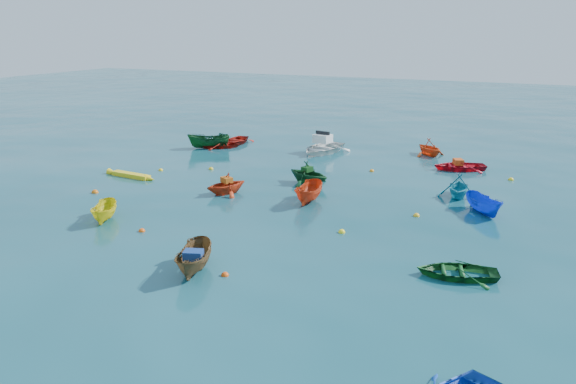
% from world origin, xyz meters
% --- Properties ---
extents(ground, '(160.00, 160.00, 0.00)m').
position_xyz_m(ground, '(0.00, 0.00, 0.00)').
color(ground, '#0A3D49').
rests_on(ground, ground).
extents(sampan_brown_mid, '(2.06, 3.18, 1.15)m').
position_xyz_m(sampan_brown_mid, '(0.73, -5.02, 0.00)').
color(sampan_brown_mid, brown).
rests_on(sampan_brown_mid, ground).
extents(dinghy_orange_w, '(2.98, 3.13, 1.28)m').
position_xyz_m(dinghy_orange_w, '(-3.58, 4.49, 0.00)').
color(dinghy_orange_w, red).
rests_on(dinghy_orange_w, ground).
extents(sampan_yellow_mid, '(2.07, 2.73, 1.00)m').
position_xyz_m(sampan_yellow_mid, '(-6.56, -1.86, 0.00)').
color(sampan_yellow_mid, yellow).
rests_on(sampan_yellow_mid, ground).
extents(dinghy_green_e, '(3.42, 2.82, 0.62)m').
position_xyz_m(dinghy_green_e, '(9.87, -1.26, 0.00)').
color(dinghy_green_e, '#13521F').
rests_on(dinghy_green_e, ground).
extents(dinghy_cyan_se, '(2.53, 2.84, 1.36)m').
position_xyz_m(dinghy_cyan_se, '(8.30, 9.33, 0.00)').
color(dinghy_cyan_se, teal).
rests_on(dinghy_cyan_se, ground).
extents(dinghy_red_nw, '(3.48, 3.21, 0.59)m').
position_xyz_m(dinghy_red_nw, '(-10.35, 15.09, 0.00)').
color(dinghy_red_nw, '#A7180D').
rests_on(dinghy_red_nw, ground).
extents(sampan_orange_n, '(1.40, 3.08, 1.15)m').
position_xyz_m(sampan_orange_n, '(1.24, 4.99, 0.00)').
color(sampan_orange_n, red).
rests_on(sampan_orange_n, ground).
extents(dinghy_green_n, '(3.41, 3.16, 1.47)m').
position_xyz_m(dinghy_green_n, '(-0.21, 8.33, 0.00)').
color(dinghy_green_n, '#0F421D').
rests_on(dinghy_green_n, ground).
extents(dinghy_red_ne, '(4.06, 3.60, 0.70)m').
position_xyz_m(dinghy_red_ne, '(7.42, 15.66, 0.00)').
color(dinghy_red_ne, red).
rests_on(dinghy_red_ne, ground).
extents(sampan_blue_far, '(2.51, 2.81, 1.06)m').
position_xyz_m(sampan_blue_far, '(9.90, 6.90, 0.00)').
color(sampan_blue_far, '#1039CE').
rests_on(sampan_blue_far, ground).
extents(dinghy_red_far, '(2.78, 3.57, 0.68)m').
position_xyz_m(dinghy_red_far, '(-10.16, 16.97, 0.00)').
color(dinghy_red_far, '#AB170E').
rests_on(dinghy_red_far, ground).
extents(dinghy_orange_far, '(3.37, 3.35, 1.35)m').
position_xyz_m(dinghy_orange_far, '(4.76, 19.15, 0.00)').
color(dinghy_orange_far, '#EA4A16').
rests_on(dinghy_orange_far, ground).
extents(sampan_green_far, '(3.32, 2.80, 1.24)m').
position_xyz_m(sampan_green_far, '(-11.15, 14.54, 0.00)').
color(sampan_green_far, '#0F431C').
rests_on(sampan_green_far, ground).
extents(kayak_yellow, '(3.56, 0.80, 0.35)m').
position_xyz_m(kayak_yellow, '(-10.81, 5.08, 0.00)').
color(kayak_yellow, yellow).
rests_on(kayak_yellow, ground).
extents(motorboat_white, '(3.90, 4.90, 1.51)m').
position_xyz_m(motorboat_white, '(-2.63, 16.78, 0.00)').
color(motorboat_white, white).
rests_on(motorboat_white, ground).
extents(tarp_blue_a, '(0.84, 0.74, 0.34)m').
position_xyz_m(tarp_blue_a, '(0.78, -5.16, 0.75)').
color(tarp_blue_a, navy).
rests_on(tarp_blue_a, sampan_brown_mid).
extents(tarp_orange_a, '(0.77, 0.70, 0.30)m').
position_xyz_m(tarp_orange_a, '(-3.56, 4.54, 0.79)').
color(tarp_orange_a, '#C15613').
rests_on(tarp_orange_a, dinghy_orange_w).
extents(tarp_green_b, '(0.63, 0.72, 0.29)m').
position_xyz_m(tarp_green_b, '(-0.30, 8.36, 0.88)').
color(tarp_green_b, '#104013').
rests_on(tarp_green_b, dinghy_green_n).
extents(tarp_orange_b, '(0.82, 0.91, 0.36)m').
position_xyz_m(tarp_orange_b, '(7.33, 15.62, 0.53)').
color(tarp_orange_b, '#D94C16').
rests_on(tarp_orange_b, dinghy_red_ne).
extents(buoy_or_a, '(0.30, 0.30, 0.30)m').
position_xyz_m(buoy_or_a, '(-3.95, -2.37, 0.00)').
color(buoy_or_a, '#E7500C').
rests_on(buoy_or_a, ground).
extents(buoy_ye_a, '(0.32, 0.32, 0.32)m').
position_xyz_m(buoy_ye_a, '(4.39, 1.34, 0.00)').
color(buoy_ye_a, yellow).
rests_on(buoy_ye_a, ground).
extents(buoy_or_b, '(0.30, 0.30, 0.30)m').
position_xyz_m(buoy_or_b, '(1.96, -4.86, 0.00)').
color(buoy_or_b, '#EC4C0C').
rests_on(buoy_or_b, ground).
extents(buoy_ye_b, '(0.30, 0.30, 0.30)m').
position_xyz_m(buoy_ye_b, '(-10.17, 7.23, 0.00)').
color(buoy_ye_b, yellow).
rests_on(buoy_ye_b, ground).
extents(buoy_or_c, '(0.39, 0.39, 0.39)m').
position_xyz_m(buoy_or_c, '(-10.38, 1.50, 0.00)').
color(buoy_or_c, '#D25F0B').
rests_on(buoy_or_c, ground).
extents(buoy_ye_c, '(0.32, 0.32, 0.32)m').
position_xyz_m(buoy_ye_c, '(6.96, 5.07, 0.00)').
color(buoy_ye_c, yellow).
rests_on(buoy_ye_c, ground).
extents(buoy_or_d, '(0.29, 0.29, 0.29)m').
position_xyz_m(buoy_or_d, '(2.36, 12.82, 0.00)').
color(buoy_or_d, orange).
rests_on(buoy_or_d, ground).
extents(buoy_ye_d, '(0.31, 0.31, 0.31)m').
position_xyz_m(buoy_ye_d, '(-7.38, 8.89, 0.00)').
color(buoy_ye_d, yellow).
rests_on(buoy_ye_d, ground).
extents(buoy_or_e, '(0.36, 0.36, 0.36)m').
position_xyz_m(buoy_or_e, '(-0.50, 9.03, 0.00)').
color(buoy_or_e, '#F7590D').
rests_on(buoy_or_e, ground).
extents(buoy_ye_e, '(0.34, 0.34, 0.34)m').
position_xyz_m(buoy_ye_e, '(10.70, 14.30, 0.00)').
color(buoy_ye_e, yellow).
rests_on(buoy_ye_e, ground).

